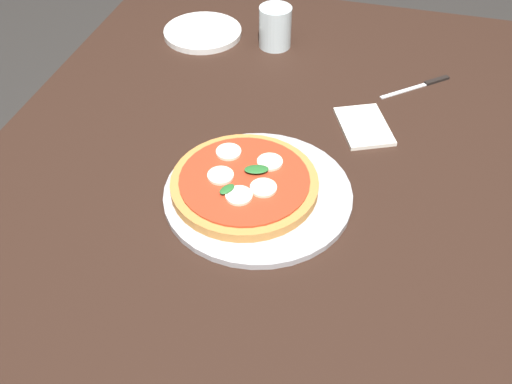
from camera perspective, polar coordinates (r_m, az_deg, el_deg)
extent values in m
plane|color=#2D2B28|center=(1.65, 1.05, -15.88)|extent=(6.00, 6.00, 0.00)
cube|color=black|center=(1.11, 1.50, 2.23)|extent=(1.35, 1.07, 0.04)
cube|color=black|center=(1.89, -7.81, 8.16)|extent=(0.07, 0.07, 0.66)
cube|color=black|center=(1.80, 20.34, 3.33)|extent=(0.07, 0.07, 0.66)
cylinder|color=#B2B2B7|center=(1.03, 0.00, -0.16)|extent=(0.32, 0.32, 0.01)
cylinder|color=#C6843F|center=(1.02, -1.11, 0.77)|extent=(0.25, 0.25, 0.02)
cylinder|color=#B7381E|center=(1.01, -1.12, 1.22)|extent=(0.22, 0.22, 0.00)
cylinder|color=#F4EACC|center=(0.98, -1.64, -0.34)|extent=(0.05, 0.05, 0.00)
cylinder|color=#F4EACC|center=(0.99, 0.71, 0.40)|extent=(0.05, 0.05, 0.00)
cylinder|color=#F4EACC|center=(1.04, 1.34, 2.89)|extent=(0.05, 0.05, 0.00)
cylinder|color=#F4EACC|center=(1.06, -2.64, 3.86)|extent=(0.05, 0.05, 0.00)
cylinder|color=#F4EACC|center=(1.02, -3.41, 1.59)|extent=(0.05, 0.05, 0.00)
ellipsoid|color=#286B2D|center=(1.02, 0.05, 2.20)|extent=(0.03, 0.05, 0.00)
ellipsoid|color=#286B2D|center=(0.98, -2.79, 0.29)|extent=(0.03, 0.03, 0.00)
cylinder|color=white|center=(1.48, -5.12, 14.97)|extent=(0.19, 0.19, 0.01)
cube|color=white|center=(1.19, 10.29, 6.21)|extent=(0.16, 0.14, 0.01)
cube|color=black|center=(1.37, 16.91, 10.19)|extent=(0.05, 0.05, 0.01)
cube|color=silver|center=(1.31, 13.92, 9.36)|extent=(0.08, 0.09, 0.00)
cylinder|color=silver|center=(1.42, 1.85, 15.51)|extent=(0.08, 0.08, 0.09)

